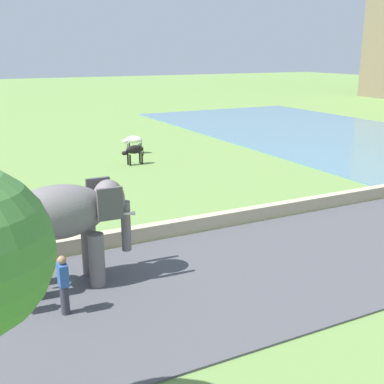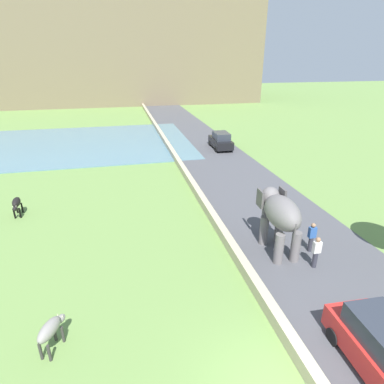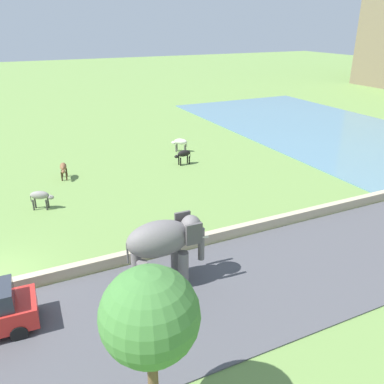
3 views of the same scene
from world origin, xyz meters
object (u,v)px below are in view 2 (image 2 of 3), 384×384
(person_beside_elephant, at_px, (312,237))
(car_black, at_px, (221,141))
(elephant, at_px, (280,214))
(person_trailing, at_px, (316,252))
(cow_black, at_px, (16,203))
(cow_grey, at_px, (50,330))

(person_beside_elephant, xyz_separation_m, car_black, (1.56, 19.66, 0.03))
(elephant, bearing_deg, person_trailing, -59.51)
(person_beside_elephant, xyz_separation_m, person_trailing, (-0.54, -1.24, 0.00))
(elephant, xyz_separation_m, person_beside_elephant, (1.58, -0.54, -1.16))
(cow_black, xyz_separation_m, cow_grey, (3.71, -10.91, 0.00))
(elephant, distance_m, car_black, 19.41)
(person_trailing, bearing_deg, elephant, 120.49)
(elephant, xyz_separation_m, cow_black, (-13.72, 7.06, -1.20))
(car_black, relative_size, cow_black, 2.88)
(elephant, xyz_separation_m, cow_grey, (-10.01, -3.85, -1.20))
(person_beside_elephant, relative_size, cow_grey, 1.16)
(person_beside_elephant, relative_size, person_trailing, 1.00)
(person_beside_elephant, height_order, cow_grey, person_beside_elephant)
(person_trailing, relative_size, cow_black, 1.16)
(elephant, bearing_deg, person_beside_elephant, -18.85)
(person_beside_elephant, height_order, cow_black, person_beside_elephant)
(elephant, distance_m, person_trailing, 2.37)
(elephant, bearing_deg, cow_grey, -158.96)
(person_beside_elephant, relative_size, car_black, 0.40)
(elephant, bearing_deg, cow_black, 152.77)
(person_trailing, relative_size, car_black, 0.40)
(person_trailing, bearing_deg, cow_grey, -169.38)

